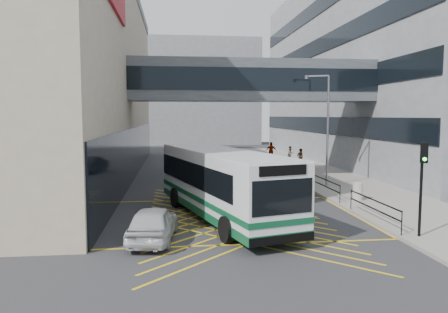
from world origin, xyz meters
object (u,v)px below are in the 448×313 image
object	(u,v)px
car_dark	(185,163)
litter_bin	(358,191)
bus	(221,182)
pedestrian_a	(300,158)
car_silver	(241,159)
street_lamp	(325,123)
traffic_light	(422,176)
car_white	(153,223)
pedestrian_c	(271,151)
pedestrian_b	(290,154)

from	to	relation	value
car_dark	litter_bin	distance (m)	18.03
bus	pedestrian_a	xyz separation A→B (m)	(9.35, 18.27, -0.72)
car_silver	street_lamp	size ratio (longest dim) A/B	0.67
car_dark	traffic_light	world-z (taller)	traffic_light
car_white	car_dark	bearing A→B (deg)	-87.81
street_lamp	pedestrian_c	size ratio (longest dim) A/B	3.84
car_white	pedestrian_a	xyz separation A→B (m)	(12.41, 21.79, 0.33)
litter_bin	pedestrian_c	distance (m)	22.30
car_silver	pedestrian_b	world-z (taller)	pedestrian_b
car_white	street_lamp	distance (m)	16.42
litter_bin	street_lamp	bearing A→B (deg)	91.44
car_dark	pedestrian_b	size ratio (longest dim) A/B	2.91
street_lamp	pedestrian_a	xyz separation A→B (m)	(1.35, 10.24, -3.39)
street_lamp	pedestrian_c	distance (m)	17.40
car_white	traffic_light	world-z (taller)	traffic_light
bus	pedestrian_b	bearing A→B (deg)	51.70
car_white	litter_bin	world-z (taller)	car_white
pedestrian_b	pedestrian_c	bearing A→B (deg)	118.72
pedestrian_a	pedestrian_b	size ratio (longest dim) A/B	1.11
bus	car_silver	xyz separation A→B (m)	(4.22, 20.72, -0.97)
bus	car_dark	world-z (taller)	bus
car_silver	pedestrian_a	xyz separation A→B (m)	(5.13, -2.45, 0.26)
traffic_light	pedestrian_b	size ratio (longest dim) A/B	2.36
pedestrian_a	pedestrian_b	xyz separation A→B (m)	(0.57, 5.46, -0.09)
car_white	car_silver	xyz separation A→B (m)	(7.28, 24.24, 0.07)
litter_bin	traffic_light	bearing A→B (deg)	-95.52
car_silver	pedestrian_c	distance (m)	5.93
bus	traffic_light	xyz separation A→B (m)	(7.40, -4.73, 0.83)
car_silver	pedestrian_b	bearing A→B (deg)	-157.44
pedestrian_c	pedestrian_a	bearing A→B (deg)	111.60
car_white	pedestrian_a	bearing A→B (deg)	-112.61
street_lamp	pedestrian_a	size ratio (longest dim) A/B	4.26
pedestrian_b	bus	bearing A→B (deg)	-135.55
car_dark	pedestrian_a	bearing A→B (deg)	167.81
car_white	traffic_light	xyz separation A→B (m)	(10.46, -1.20, 1.87)
traffic_light	street_lamp	distance (m)	12.90
litter_bin	car_dark	bearing A→B (deg)	121.21
car_silver	bus	bearing A→B (deg)	73.14
litter_bin	car_white	bearing A→B (deg)	-150.46
street_lamp	car_white	bearing A→B (deg)	-109.35
car_dark	pedestrian_a	distance (m)	10.57
traffic_light	pedestrian_c	xyz separation A→B (m)	(0.78, 29.84, -1.45)
bus	litter_bin	distance (m)	8.68
pedestrian_a	pedestrian_c	world-z (taller)	pedestrian_c
bus	car_silver	world-z (taller)	bus
litter_bin	pedestrian_a	xyz separation A→B (m)	(1.22, 15.45, 0.39)
car_dark	pedestrian_c	distance (m)	11.65
litter_bin	car_silver	bearing A→B (deg)	102.31
traffic_light	pedestrian_a	bearing A→B (deg)	99.30
pedestrian_a	pedestrian_b	distance (m)	5.49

